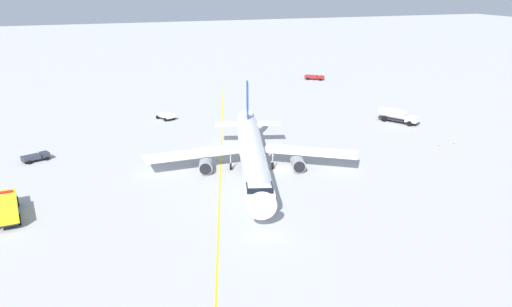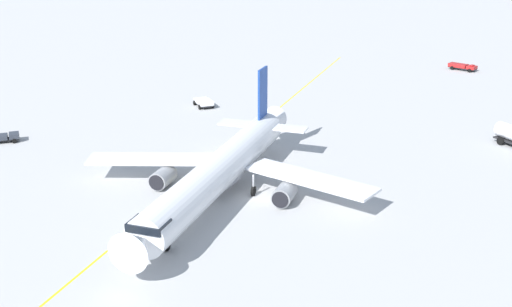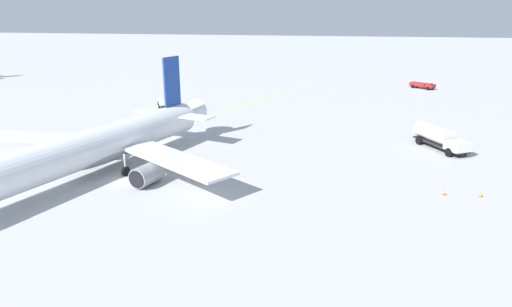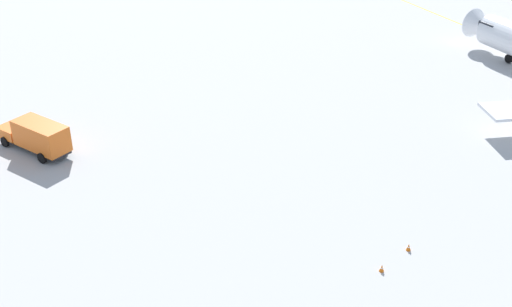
# 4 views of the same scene
# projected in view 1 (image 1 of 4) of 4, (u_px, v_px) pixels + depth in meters

# --- Properties ---
(ground_plane) EXTENTS (600.00, 600.00, 0.00)m
(ground_plane) POSITION_uv_depth(u_px,v_px,m) (278.00, 169.00, 84.80)
(ground_plane) COLOR #B2B2B2
(airliner_main) EXTENTS (33.53, 39.79, 11.55)m
(airliner_main) POSITION_uv_depth(u_px,v_px,m) (252.00, 154.00, 82.50)
(airliner_main) COLOR white
(airliner_main) RESTS_ON ground_plane
(ops_pickup_truck) EXTENTS (5.65, 5.10, 1.41)m
(ops_pickup_truck) POSITION_uv_depth(u_px,v_px,m) (314.00, 77.00, 158.24)
(ops_pickup_truck) COLOR #232326
(ops_pickup_truck) RESTS_ON ground_plane
(fuel_tanker_truck) EXTENTS (6.28, 8.56, 2.87)m
(fuel_tanker_truck) POSITION_uv_depth(u_px,v_px,m) (397.00, 115.00, 111.43)
(fuel_tanker_truck) COLOR #232326
(fuel_tanker_truck) RESTS_ON ground_plane
(fire_tender_truck) EXTENTS (3.70, 9.38, 2.50)m
(fire_tender_truck) POSITION_uv_depth(u_px,v_px,m) (6.00, 207.00, 66.95)
(fire_tender_truck) COLOR #232326
(fire_tender_truck) RESTS_ON ground_plane
(baggage_truck_truck) EXTENTS (4.72, 3.32, 1.22)m
(baggage_truck_truck) POSITION_uv_depth(u_px,v_px,m) (36.00, 157.00, 88.09)
(baggage_truck_truck) COLOR #232326
(baggage_truck_truck) RESTS_ON ground_plane
(pushback_tug_truck) EXTENTS (3.94, 4.88, 1.30)m
(pushback_tug_truck) POSITION_uv_depth(u_px,v_px,m) (166.00, 116.00, 114.09)
(pushback_tug_truck) COLOR #232326
(pushback_tug_truck) RESTS_ON ground_plane
(taxiway_centreline) EXTENTS (47.39, 161.18, 0.01)m
(taxiway_centreline) POSITION_uv_depth(u_px,v_px,m) (220.00, 174.00, 82.65)
(taxiway_centreline) COLOR yellow
(taxiway_centreline) RESTS_ON ground_plane
(safety_cone_near) EXTENTS (0.36, 0.36, 0.55)m
(safety_cone_near) POSITION_uv_depth(u_px,v_px,m) (439.00, 145.00, 96.12)
(safety_cone_near) COLOR orange
(safety_cone_near) RESTS_ON ground_plane
(safety_cone_mid) EXTENTS (0.36, 0.36, 0.55)m
(safety_cone_mid) POSITION_uv_depth(u_px,v_px,m) (454.00, 142.00, 97.33)
(safety_cone_mid) COLOR orange
(safety_cone_mid) RESTS_ON ground_plane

